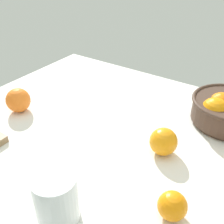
# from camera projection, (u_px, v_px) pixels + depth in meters

# --- Properties ---
(ground_plane) EXTENTS (1.19, 0.92, 0.03)m
(ground_plane) POSITION_uv_depth(u_px,v_px,m) (122.00, 140.00, 0.87)
(ground_plane) COLOR white
(juice_glass) EXTENTS (0.10, 0.10, 0.12)m
(juice_glass) POSITION_uv_depth(u_px,v_px,m) (57.00, 200.00, 0.59)
(juice_glass) COLOR white
(juice_glass) RESTS_ON ground_plane
(loose_orange_0) EXTENTS (0.08, 0.08, 0.08)m
(loose_orange_0) POSITION_uv_depth(u_px,v_px,m) (18.00, 100.00, 0.97)
(loose_orange_0) COLOR orange
(loose_orange_0) RESTS_ON ground_plane
(loose_orange_1) EXTENTS (0.08, 0.08, 0.08)m
(loose_orange_1) POSITION_uv_depth(u_px,v_px,m) (163.00, 142.00, 0.78)
(loose_orange_1) COLOR orange
(loose_orange_1) RESTS_ON ground_plane
(loose_orange_2) EXTENTS (0.07, 0.07, 0.07)m
(loose_orange_2) POSITION_uv_depth(u_px,v_px,m) (172.00, 206.00, 0.60)
(loose_orange_2) COLOR orange
(loose_orange_2) RESTS_ON ground_plane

